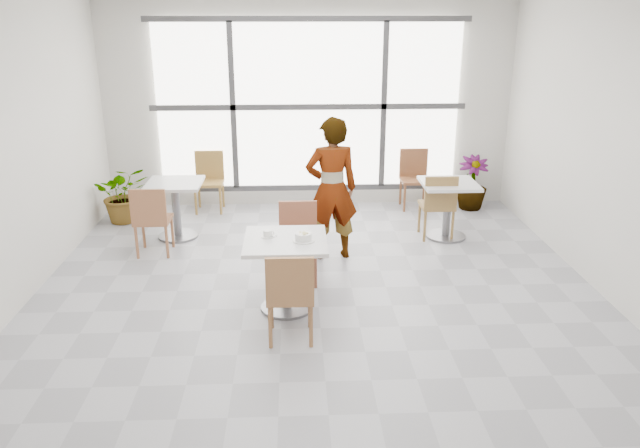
{
  "coord_description": "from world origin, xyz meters",
  "views": [
    {
      "loc": [
        -0.23,
        -5.57,
        2.87
      ],
      "look_at": [
        0.0,
        -0.3,
        1.0
      ],
      "focal_mm": 34.39,
      "sensor_mm": 36.0,
      "label": 1
    }
  ],
  "objects_px": {
    "oatmeal_bowl": "(303,237)",
    "bg_chair_left_near": "(151,217)",
    "plant_left": "(123,194)",
    "chair_near": "(290,292)",
    "bg_chair_right_far": "(414,174)",
    "person": "(332,189)",
    "bg_chair_left_far": "(209,177)",
    "main_table": "(286,261)",
    "bg_table_right": "(448,202)",
    "bg_chair_right_near": "(438,202)",
    "plant_right": "(472,183)",
    "chair_far": "(298,236)",
    "bg_table_left": "(176,202)",
    "coffee_cup": "(268,234)"
  },
  "relations": [
    {
      "from": "oatmeal_bowl",
      "to": "plant_left",
      "type": "xyz_separation_m",
      "value": [
        -2.48,
        2.84,
        -0.39
      ]
    },
    {
      "from": "person",
      "to": "chair_near",
      "type": "bearing_deg",
      "value": 67.5
    },
    {
      "from": "plant_right",
      "to": "bg_table_right",
      "type": "bearing_deg",
      "value": -118.87
    },
    {
      "from": "bg_table_right",
      "to": "person",
      "type": "bearing_deg",
      "value": -158.77
    },
    {
      "from": "bg_chair_right_far",
      "to": "main_table",
      "type": "bearing_deg",
      "value": -119.94
    },
    {
      "from": "oatmeal_bowl",
      "to": "bg_chair_left_far",
      "type": "relative_size",
      "value": 0.24
    },
    {
      "from": "coffee_cup",
      "to": "bg_chair_left_far",
      "type": "distance_m",
      "value": 3.38
    },
    {
      "from": "oatmeal_bowl",
      "to": "bg_chair_left_near",
      "type": "xyz_separation_m",
      "value": [
        -1.8,
        1.55,
        -0.29
      ]
    },
    {
      "from": "person",
      "to": "bg_chair_left_near",
      "type": "height_order",
      "value": "person"
    },
    {
      "from": "person",
      "to": "bg_chair_left_far",
      "type": "xyz_separation_m",
      "value": [
        -1.69,
        1.94,
        -0.35
      ]
    },
    {
      "from": "coffee_cup",
      "to": "bg_chair_right_near",
      "type": "xyz_separation_m",
      "value": [
        2.12,
        1.83,
        -0.28
      ]
    },
    {
      "from": "chair_far",
      "to": "main_table",
      "type": "bearing_deg",
      "value": -99.85
    },
    {
      "from": "bg_table_left",
      "to": "plant_left",
      "type": "distance_m",
      "value": 1.09
    },
    {
      "from": "main_table",
      "to": "person",
      "type": "relative_size",
      "value": 0.47
    },
    {
      "from": "chair_near",
      "to": "chair_far",
      "type": "relative_size",
      "value": 1.0
    },
    {
      "from": "chair_near",
      "to": "chair_far",
      "type": "distance_m",
      "value": 1.39
    },
    {
      "from": "bg_table_left",
      "to": "plant_right",
      "type": "relative_size",
      "value": 0.94
    },
    {
      "from": "bg_chair_right_near",
      "to": "plant_left",
      "type": "distance_m",
      "value": 4.34
    },
    {
      "from": "bg_table_right",
      "to": "bg_chair_left_far",
      "type": "bearing_deg",
      "value": 157.59
    },
    {
      "from": "bg_chair_left_near",
      "to": "chair_near",
      "type": "bearing_deg",
      "value": 127.98
    },
    {
      "from": "coffee_cup",
      "to": "bg_chair_left_far",
      "type": "relative_size",
      "value": 0.18
    },
    {
      "from": "main_table",
      "to": "person",
      "type": "height_order",
      "value": "person"
    },
    {
      "from": "bg_table_right",
      "to": "plant_left",
      "type": "distance_m",
      "value": 4.46
    },
    {
      "from": "chair_near",
      "to": "bg_chair_right_far",
      "type": "distance_m",
      "value": 4.37
    },
    {
      "from": "oatmeal_bowl",
      "to": "plant_left",
      "type": "relative_size",
      "value": 0.26
    },
    {
      "from": "oatmeal_bowl",
      "to": "bg_table_right",
      "type": "bearing_deg",
      "value": 46.53
    },
    {
      "from": "main_table",
      "to": "bg_table_left",
      "type": "relative_size",
      "value": 1.07
    },
    {
      "from": "oatmeal_bowl",
      "to": "plant_right",
      "type": "height_order",
      "value": "oatmeal_bowl"
    },
    {
      "from": "chair_near",
      "to": "bg_chair_right_near",
      "type": "xyz_separation_m",
      "value": [
        1.91,
        2.55,
        0.0
      ]
    },
    {
      "from": "chair_far",
      "to": "bg_chair_left_far",
      "type": "relative_size",
      "value": 1.0
    },
    {
      "from": "plant_left",
      "to": "plant_right",
      "type": "xyz_separation_m",
      "value": [
        5.05,
        0.37,
        -0.0
      ]
    },
    {
      "from": "main_table",
      "to": "bg_table_right",
      "type": "xyz_separation_m",
      "value": [
        2.08,
        1.96,
        -0.04
      ]
    },
    {
      "from": "main_table",
      "to": "plant_left",
      "type": "xyz_separation_m",
      "value": [
        -2.3,
        2.78,
        -0.12
      ]
    },
    {
      "from": "bg_chair_left_far",
      "to": "plant_right",
      "type": "distance_m",
      "value": 3.91
    },
    {
      "from": "person",
      "to": "plant_left",
      "type": "xyz_separation_m",
      "value": [
        -2.83,
        1.43,
        -0.45
      ]
    },
    {
      "from": "bg_chair_right_far",
      "to": "bg_chair_left_far",
      "type": "bearing_deg",
      "value": -179.87
    },
    {
      "from": "bg_chair_right_near",
      "to": "plant_left",
      "type": "xyz_separation_m",
      "value": [
        -4.25,
        0.88,
        -0.1
      ]
    },
    {
      "from": "coffee_cup",
      "to": "bg_chair_right_near",
      "type": "height_order",
      "value": "bg_chair_right_near"
    },
    {
      "from": "bg_chair_left_near",
      "to": "oatmeal_bowl",
      "type": "bearing_deg",
      "value": 139.33
    },
    {
      "from": "oatmeal_bowl",
      "to": "bg_chair_left_far",
      "type": "distance_m",
      "value": 3.62
    },
    {
      "from": "bg_table_left",
      "to": "bg_chair_left_far",
      "type": "bearing_deg",
      "value": 76.4
    },
    {
      "from": "bg_table_left",
      "to": "bg_table_right",
      "type": "distance_m",
      "value": 3.54
    },
    {
      "from": "bg_table_left",
      "to": "bg_chair_right_far",
      "type": "xyz_separation_m",
      "value": [
        3.35,
        1.19,
        0.01
      ]
    },
    {
      "from": "bg_chair_left_far",
      "to": "plant_left",
      "type": "distance_m",
      "value": 1.25
    },
    {
      "from": "chair_far",
      "to": "bg_chair_right_far",
      "type": "bearing_deg",
      "value": 55.29
    },
    {
      "from": "bg_table_left",
      "to": "plant_right",
      "type": "distance_m",
      "value": 4.32
    },
    {
      "from": "main_table",
      "to": "chair_far",
      "type": "relative_size",
      "value": 0.92
    },
    {
      "from": "main_table",
      "to": "coffee_cup",
      "type": "relative_size",
      "value": 5.03
    },
    {
      "from": "chair_near",
      "to": "bg_chair_right_far",
      "type": "bearing_deg",
      "value": -115.2
    },
    {
      "from": "person",
      "to": "bg_chair_right_near",
      "type": "relative_size",
      "value": 1.96
    }
  ]
}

